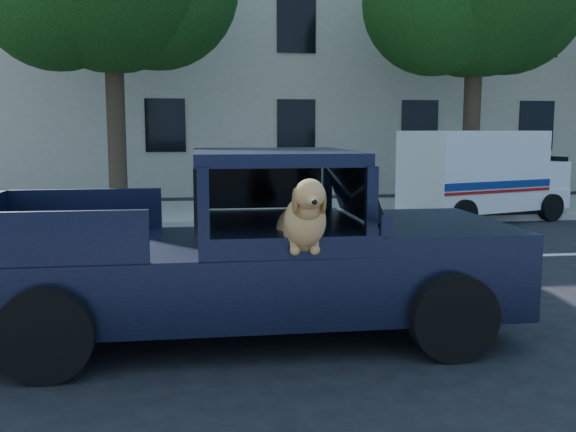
% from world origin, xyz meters
% --- Properties ---
extents(ground, '(120.00, 120.00, 0.00)m').
position_xyz_m(ground, '(0.00, 0.00, 0.00)').
color(ground, black).
rests_on(ground, ground).
extents(far_sidewalk, '(60.00, 4.00, 0.15)m').
position_xyz_m(far_sidewalk, '(0.00, 9.20, 0.07)').
color(far_sidewalk, gray).
rests_on(far_sidewalk, ground).
extents(lane_stripes, '(21.60, 0.14, 0.01)m').
position_xyz_m(lane_stripes, '(2.00, 3.40, 0.01)').
color(lane_stripes, silver).
rests_on(lane_stripes, ground).
extents(building_main, '(26.00, 6.00, 9.00)m').
position_xyz_m(building_main, '(3.00, 16.50, 4.50)').
color(building_main, beige).
rests_on(building_main, ground).
extents(pickup_truck, '(5.28, 2.70, 1.88)m').
position_xyz_m(pickup_truck, '(-1.73, 0.02, 0.64)').
color(pickup_truck, black).
rests_on(pickup_truck, ground).
extents(mail_truck, '(4.09, 2.85, 2.05)m').
position_xyz_m(mail_truck, '(4.35, 7.54, 0.90)').
color(mail_truck, silver).
rests_on(mail_truck, ground).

